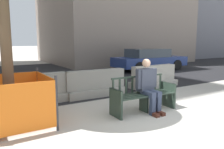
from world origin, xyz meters
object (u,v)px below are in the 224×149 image
(jersey_barrier_centre, at_px, (96,85))
(jersey_barrier_right, at_px, (154,78))
(street_bench, at_px, (143,96))
(seated_person, at_px, (148,84))
(jersey_barrier_left, at_px, (34,92))
(car_sedan_mid, at_px, (149,59))
(construction_fence, at_px, (10,100))

(jersey_barrier_centre, height_order, jersey_barrier_right, same)
(street_bench, height_order, jersey_barrier_right, street_bench)
(seated_person, relative_size, jersey_barrier_centre, 0.65)
(seated_person, height_order, jersey_barrier_right, seated_person)
(jersey_barrier_left, bearing_deg, jersey_barrier_centre, -2.25)
(street_bench, bearing_deg, car_sedan_mid, 47.50)
(seated_person, relative_size, construction_fence, 0.86)
(seated_person, distance_m, jersey_barrier_right, 3.12)
(street_bench, xyz_separation_m, jersey_barrier_left, (-2.17, 2.16, -0.06))
(seated_person, distance_m, jersey_barrier_left, 3.19)
(street_bench, distance_m, jersey_barrier_left, 3.06)
(jersey_barrier_centre, bearing_deg, car_sedan_mid, 34.61)
(seated_person, xyz_separation_m, car_sedan_mid, (5.53, 6.19, -0.02))
(jersey_barrier_right, height_order, construction_fence, construction_fence)
(construction_fence, xyz_separation_m, car_sedan_mid, (8.56, 5.43, 0.13))
(jersey_barrier_left, bearing_deg, street_bench, -44.80)
(street_bench, distance_m, car_sedan_mid, 8.32)
(street_bench, distance_m, seated_person, 0.31)
(jersey_barrier_centre, xyz_separation_m, car_sedan_mid, (5.87, 4.05, 0.33))
(jersey_barrier_right, distance_m, construction_fence, 5.44)
(seated_person, bearing_deg, jersey_barrier_left, 135.61)
(seated_person, xyz_separation_m, jersey_barrier_centre, (-0.34, 2.14, -0.35))
(street_bench, height_order, car_sedan_mid, car_sedan_mid)
(jersey_barrier_left, distance_m, construction_fence, 1.66)
(street_bench, height_order, construction_fence, construction_fence)
(seated_person, bearing_deg, construction_fence, 165.98)
(construction_fence, bearing_deg, jersey_barrier_centre, 27.14)
(jersey_barrier_right, relative_size, construction_fence, 1.32)
(street_bench, xyz_separation_m, car_sedan_mid, (5.62, 6.13, 0.28))
(seated_person, xyz_separation_m, jersey_barrier_left, (-2.26, 2.21, -0.35))
(seated_person, distance_m, jersey_barrier_centre, 2.19)
(jersey_barrier_centre, distance_m, construction_fence, 3.04)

